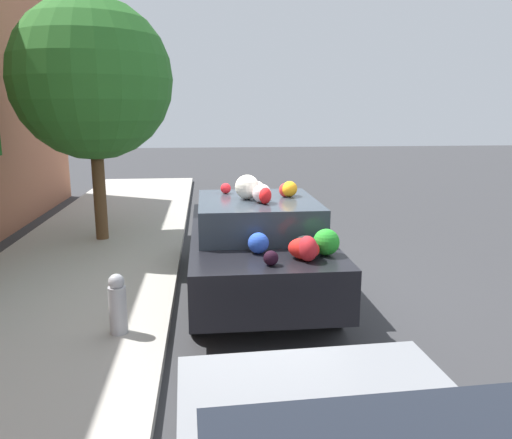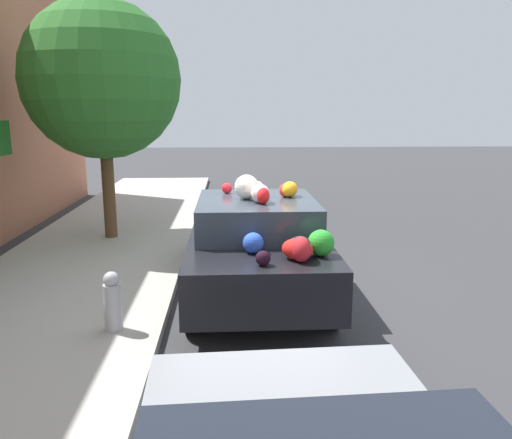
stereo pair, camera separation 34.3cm
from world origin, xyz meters
name	(u,v)px [view 2 (the right image)]	position (x,y,z in m)	size (l,w,h in m)	color
ground_plane	(251,292)	(0.00, 0.00, 0.00)	(60.00, 60.00, 0.00)	#38383A
sidewalk_curb	(63,292)	(0.00, 2.70, 0.06)	(24.00, 3.20, 0.13)	#B2ADA3
street_tree	(102,80)	(2.97, 2.68, 3.17)	(2.98, 2.98, 4.54)	brown
fire_hydrant	(113,301)	(-1.46, 1.64, 0.47)	(0.20, 0.20, 0.70)	#B2B2B7
art_car	(257,243)	(-0.05, -0.08, 0.76)	(4.05, 1.87, 1.75)	black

